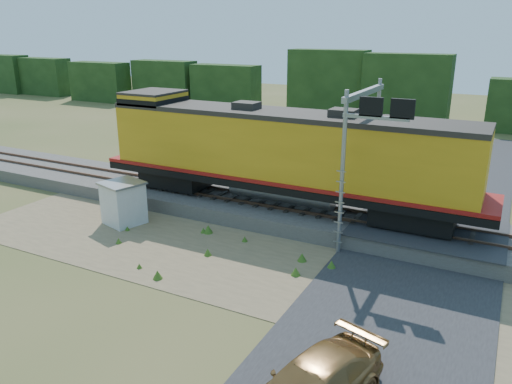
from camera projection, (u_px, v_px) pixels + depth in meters
The scene contains 10 objects.
ground at pixel (239, 264), 22.12m from camera, with size 140.00×140.00×0.00m, color #475123.
ballast at pixel (293, 214), 27.06m from camera, with size 70.00×5.00×0.80m, color slate.
rails at pixel (293, 205), 26.91m from camera, with size 70.00×1.54×0.16m.
dirt_shoulder at pixel (207, 251), 23.41m from camera, with size 26.00×8.00×0.03m, color #8C7754.
road at pixel (403, 291), 19.65m from camera, with size 7.00×66.00×0.86m.
tree_line_north at pixel (413, 97), 53.21m from camera, with size 130.00×3.00×6.50m.
weed_clumps at pixel (176, 248), 23.74m from camera, with size 15.00×6.20×0.56m, color #3C621C, non-canonical shape.
locomotive at pixel (277, 153), 26.47m from camera, with size 21.44×3.27×5.53m.
shed at pixel (123, 203), 26.43m from camera, with size 2.41×2.41×2.31m.
signal_gantry at pixel (367, 127), 23.15m from camera, with size 2.98×6.20×7.51m.
Camera 1 is at (9.91, -17.42, 9.92)m, focal length 35.00 mm.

